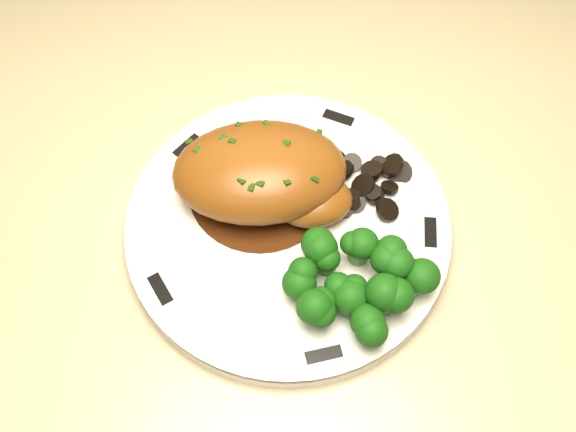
{
  "coord_description": "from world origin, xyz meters",
  "views": [
    {
      "loc": [
        0.39,
        1.4,
        1.32
      ],
      "look_at": [
        0.39,
        1.68,
        0.84
      ],
      "focal_mm": 45.0,
      "sensor_mm": 36.0,
      "label": 1
    }
  ],
  "objects_px": {
    "plate": "(288,228)",
    "broccoli_florets": "(357,281)",
    "chicken_breast": "(266,175)",
    "counter": "(207,391)"
  },
  "relations": [
    {
      "from": "plate",
      "to": "broccoli_florets",
      "type": "relative_size",
      "value": 2.56
    },
    {
      "from": "chicken_breast",
      "to": "broccoli_florets",
      "type": "height_order",
      "value": "chicken_breast"
    },
    {
      "from": "plate",
      "to": "chicken_breast",
      "type": "height_order",
      "value": "chicken_breast"
    },
    {
      "from": "counter",
      "to": "chicken_breast",
      "type": "relative_size",
      "value": 13.33
    },
    {
      "from": "broccoli_florets",
      "to": "counter",
      "type": "bearing_deg",
      "value": 161.05
    },
    {
      "from": "chicken_breast",
      "to": "broccoli_florets",
      "type": "xyz_separation_m",
      "value": [
        0.07,
        -0.09,
        -0.01
      ]
    },
    {
      "from": "plate",
      "to": "broccoli_florets",
      "type": "distance_m",
      "value": 0.08
    },
    {
      "from": "plate",
      "to": "counter",
      "type": "bearing_deg",
      "value": -175.97
    },
    {
      "from": "broccoli_florets",
      "to": "plate",
      "type": "bearing_deg",
      "value": 129.28
    },
    {
      "from": "chicken_breast",
      "to": "counter",
      "type": "bearing_deg",
      "value": -161.55
    }
  ]
}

